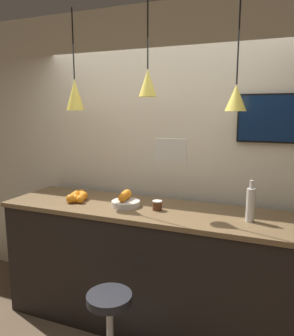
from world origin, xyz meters
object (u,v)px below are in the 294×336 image
Objects in this scene: fruit_bowl at (126,201)px; mounted_tv at (277,118)px; bar_stool at (109,326)px; spread_jar at (157,205)px; juice_bottle at (251,204)px.

fruit_bowl is 0.39× the size of mounted_tv.
bar_stool is 0.98m from spread_jar.
mounted_tv reaches higher than juice_bottle.
fruit_bowl is (-0.19, 0.67, 0.72)m from bar_stool.
fruit_bowl is 1.46m from mounted_tv.
fruit_bowl is 3.04× the size of spread_jar.
bar_stool is at bearing -142.20° from juice_bottle.
fruit_bowl is at bearing 178.71° from spread_jar.
bar_stool is at bearing -99.34° from spread_jar.
mounted_tv is (1.00, 1.11, 1.44)m from bar_stool.
fruit_bowl is at bearing 105.84° from bar_stool.
spread_jar reaches higher than bar_stool.
juice_bottle is at bearing -0.37° from fruit_bowl.
spread_jar is 1.23m from mounted_tv.
mounted_tv is at bearing 72.61° from juice_bottle.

